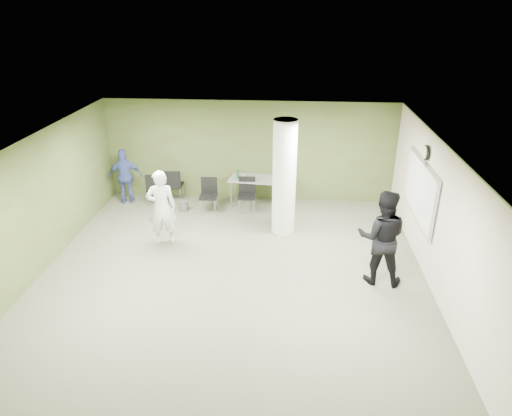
# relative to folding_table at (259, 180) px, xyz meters

# --- Properties ---
(floor) EXTENTS (8.00, 8.00, 0.00)m
(floor) POSITION_rel_folding_table_xyz_m (-0.30, -3.52, -0.74)
(floor) COLOR #5C5B48
(floor) RESTS_ON ground
(ceiling) EXTENTS (8.00, 8.00, 0.00)m
(ceiling) POSITION_rel_folding_table_xyz_m (-0.30, -3.52, 2.06)
(ceiling) COLOR white
(ceiling) RESTS_ON wall_back
(wall_back) EXTENTS (8.00, 2.80, 0.02)m
(wall_back) POSITION_rel_folding_table_xyz_m (-0.30, 0.48, 0.66)
(wall_back) COLOR #4B5226
(wall_back) RESTS_ON floor
(wall_left) EXTENTS (0.02, 8.00, 2.80)m
(wall_left) POSITION_rel_folding_table_xyz_m (-4.30, -3.52, 0.66)
(wall_left) COLOR #4B5226
(wall_left) RESTS_ON floor
(wall_right_cream) EXTENTS (0.02, 8.00, 2.80)m
(wall_right_cream) POSITION_rel_folding_table_xyz_m (3.70, -3.52, 0.66)
(wall_right_cream) COLOR beige
(wall_right_cream) RESTS_ON floor
(column) EXTENTS (0.56, 0.56, 2.80)m
(column) POSITION_rel_folding_table_xyz_m (0.70, -1.52, 0.66)
(column) COLOR silver
(column) RESTS_ON floor
(whiteboard) EXTENTS (0.05, 2.30, 1.30)m
(whiteboard) POSITION_rel_folding_table_xyz_m (3.62, -2.32, 0.76)
(whiteboard) COLOR silver
(whiteboard) RESTS_ON wall_right_cream
(wall_clock) EXTENTS (0.06, 0.32, 0.32)m
(wall_clock) POSITION_rel_folding_table_xyz_m (3.62, -2.32, 1.61)
(wall_clock) COLOR black
(wall_clock) RESTS_ON wall_right_cream
(folding_table) EXTENTS (1.72, 0.88, 1.04)m
(folding_table) POSITION_rel_folding_table_xyz_m (0.00, 0.00, 0.00)
(folding_table) COLOR gray
(folding_table) RESTS_ON floor
(wastebasket) EXTENTS (0.24, 0.24, 0.27)m
(wastebasket) POSITION_rel_folding_table_xyz_m (-2.01, -0.56, -0.60)
(wastebasket) COLOR #4C4C4C
(wastebasket) RESTS_ON floor
(chair_back_left) EXTENTS (0.50, 0.50, 0.95)m
(chair_back_left) POSITION_rel_folding_table_xyz_m (-2.41, 0.04, -0.18)
(chair_back_left) COLOR black
(chair_back_left) RESTS_ON floor
(chair_back_right) EXTENTS (0.50, 0.50, 0.94)m
(chair_back_right) POSITION_rel_folding_table_xyz_m (-2.83, -0.27, -0.19)
(chair_back_right) COLOR black
(chair_back_right) RESTS_ON floor
(chair_table_left) EXTENTS (0.47, 0.47, 0.92)m
(chair_table_left) POSITION_rel_folding_table_xyz_m (-1.32, -0.48, -0.20)
(chair_table_left) COLOR black
(chair_table_left) RESTS_ON floor
(chair_table_right) EXTENTS (0.48, 0.48, 0.93)m
(chair_table_right) POSITION_rel_folding_table_xyz_m (-0.30, -0.40, -0.19)
(chair_table_right) COLOR black
(chair_table_right) RESTS_ON floor
(woman_white) EXTENTS (0.75, 0.58, 1.81)m
(woman_white) POSITION_rel_folding_table_xyz_m (-2.07, -2.35, 0.17)
(woman_white) COLOR silver
(woman_white) RESTS_ON floor
(man_black) EXTENTS (1.06, 0.89, 1.98)m
(man_black) POSITION_rel_folding_table_xyz_m (2.66, -3.57, 0.25)
(man_black) COLOR black
(man_black) RESTS_ON floor
(man_blue) EXTENTS (0.98, 0.57, 1.56)m
(man_blue) POSITION_rel_folding_table_xyz_m (-3.70, -0.12, 0.04)
(man_blue) COLOR #3D4B99
(man_blue) RESTS_ON floor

